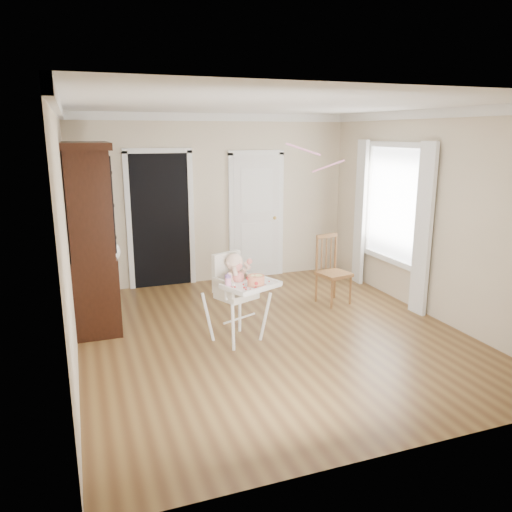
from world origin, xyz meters
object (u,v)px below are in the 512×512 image
object	(u,v)px
dining_chair	(332,272)
sippy_cup	(228,281)
high_chair	(237,287)
china_cabinet	(91,236)
cake	(256,280)

from	to	relation	value
dining_chair	sippy_cup	bearing A→B (deg)	-162.46
sippy_cup	dining_chair	world-z (taller)	dining_chair
sippy_cup	high_chair	bearing A→B (deg)	51.68
high_chair	sippy_cup	bearing A→B (deg)	-151.33
china_cabinet	sippy_cup	bearing A→B (deg)	-45.59
sippy_cup	china_cabinet	xyz separation A→B (m)	(-1.36, 1.39, 0.33)
sippy_cup	dining_chair	bearing A→B (deg)	29.23
high_chair	dining_chair	distance (m)	1.92
cake	sippy_cup	xyz separation A→B (m)	(-0.31, 0.04, 0.02)
high_chair	dining_chair	world-z (taller)	high_chair
cake	china_cabinet	xyz separation A→B (m)	(-1.67, 1.43, 0.35)
dining_chair	china_cabinet	bearing A→B (deg)	162.37
cake	dining_chair	distance (m)	1.94
high_chair	sippy_cup	distance (m)	0.31
sippy_cup	china_cabinet	size ratio (longest dim) A/B	0.08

